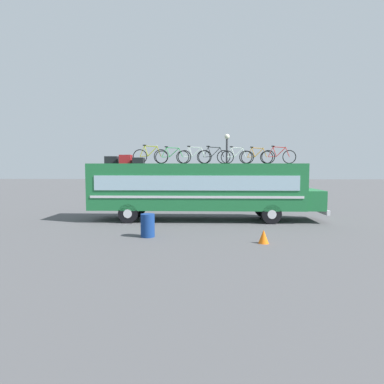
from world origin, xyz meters
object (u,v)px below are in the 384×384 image
Objects in this scene: luggage_bag_1 at (112,160)px; rooftop_bicycle_3 at (195,156)px; trash_bin at (148,225)px; traffic_cone at (264,237)px; street_lamp at (227,163)px; luggage_bag_2 at (126,159)px; rooftop_bicycle_4 at (214,156)px; rooftop_bicycle_5 at (236,156)px; luggage_bag_3 at (139,161)px; rooftop_bicycle_6 at (257,157)px; rooftop_bicycle_1 at (150,156)px; rooftop_bicycle_7 at (279,156)px; rooftop_bicycle_2 at (172,156)px; bus at (200,187)px.

luggage_bag_1 is 0.37× the size of rooftop_bicycle_3.
trash_bin is 4.52m from traffic_cone.
luggage_bag_1 is at bearing -142.62° from street_lamp.
trash_bin is (1.79, -4.10, -2.71)m from luggage_bag_2.
luggage_bag_1 is 1.10× the size of luggage_bag_2.
trash_bin is (-2.75, -4.62, -2.88)m from rooftop_bicycle_4.
rooftop_bicycle_3 is at bearing -175.92° from rooftop_bicycle_5.
traffic_cone is (5.51, -4.97, -2.85)m from luggage_bag_3.
rooftop_bicycle_3 is at bearing -172.79° from rooftop_bicycle_6.
rooftop_bicycle_4 reaches higher than luggage_bag_2.
luggage_bag_1 is at bearing 177.48° from rooftop_bicycle_3.
rooftop_bicycle_1 reaches higher than rooftop_bicycle_5.
rooftop_bicycle_6 is at bearing 4.63° from rooftop_bicycle_1.
rooftop_bicycle_7 is at bearing -63.17° from street_lamp.
luggage_bag_3 is 0.31× the size of rooftop_bicycle_7.
rooftop_bicycle_5 is (1.17, -0.26, -0.02)m from rooftop_bicycle_4.
rooftop_bicycle_5 is 0.97× the size of rooftop_bicycle_6.
rooftop_bicycle_5 is at bearing 2.45° from rooftop_bicycle_1.
luggage_bag_3 is 7.95m from traffic_cone.
rooftop_bicycle_4 is 4.75m from street_lamp.
rooftop_bicycle_3 reaches higher than rooftop_bicycle_5.
rooftop_bicycle_6 is at bearing -0.17° from rooftop_bicycle_4.
rooftop_bicycle_4 is 1.20m from rooftop_bicycle_5.
luggage_bag_1 is 5.77m from trash_bin.
luggage_bag_2 reaches higher than traffic_cone.
street_lamp is (3.76, 9.26, 2.60)m from trash_bin.
luggage_bag_1 is at bearing -177.57° from rooftop_bicycle_4.
rooftop_bicycle_1 is at bearing -176.50° from rooftop_bicycle_7.
rooftop_bicycle_7 reaches higher than rooftop_bicycle_3.
street_lamp is (4.29, 5.09, -0.29)m from rooftop_bicycle_1.
rooftop_bicycle_3 reaches higher than rooftop_bicycle_2.
luggage_bag_2 is at bearing 179.08° from rooftop_bicycle_2.
rooftop_bicycle_4 is (4.54, 0.52, 0.17)m from luggage_bag_2.
rooftop_bicycle_5 is 6.19m from traffic_cone.
street_lamp is (5.56, 5.15, -0.11)m from luggage_bag_2.
rooftop_bicycle_5 reaches higher than luggage_bag_3.
rooftop_bicycle_3 is 3.28m from rooftop_bicycle_6.
rooftop_bicycle_6 is at bearing 7.12° from rooftop_bicycle_2.
luggage_bag_2 is (-3.84, -0.25, 1.44)m from bus.
trash_bin is (-3.92, -4.36, -2.86)m from rooftop_bicycle_5.
rooftop_bicycle_4 is at bearing 179.83° from rooftop_bicycle_6.
rooftop_bicycle_3 is at bearing 67.39° from trash_bin.
rooftop_bicycle_2 is 1.15m from rooftop_bicycle_3.
luggage_bag_2 is 6.82m from rooftop_bicycle_6.
rooftop_bicycle_7 reaches higher than rooftop_bicycle_2.
bus is at bearing -176.96° from rooftop_bicycle_7.
rooftop_bicycle_7 reaches higher than luggage_bag_1.
rooftop_bicycle_2 is at bearing -165.41° from rooftop_bicycle_4.
street_lamp is at bearing 91.80° from rooftop_bicycle_5.
luggage_bag_2 is at bearing -19.83° from luggage_bag_1.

